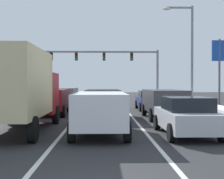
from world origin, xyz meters
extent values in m
plane|color=#28282B|center=(0.00, 13.95, 0.00)|extent=(120.00, 120.00, 0.00)
cube|color=silver|center=(1.70, 17.44, 0.00)|extent=(0.14, 38.36, 0.01)
cube|color=silver|center=(-1.70, 17.44, 0.00)|extent=(0.14, 38.36, 0.01)
cube|color=white|center=(7.00, 17.44, 0.30)|extent=(1.41, 38.36, 0.61)
cube|color=white|center=(-7.00, 17.44, 0.43)|extent=(1.24, 38.36, 0.86)
cube|color=#B7BABF|center=(3.20, 7.36, 0.63)|extent=(1.82, 4.50, 0.70)
cube|color=black|center=(3.20, 7.21, 1.23)|extent=(1.64, 2.20, 0.55)
cube|color=red|center=(2.51, 5.16, 0.75)|extent=(0.24, 0.08, 0.14)
cube|color=red|center=(3.89, 5.16, 0.75)|extent=(0.24, 0.08, 0.14)
cylinder|color=black|center=(2.31, 8.91, 0.33)|extent=(0.22, 0.66, 0.66)
cylinder|color=black|center=(4.09, 8.91, 0.33)|extent=(0.22, 0.66, 0.66)
cylinder|color=black|center=(2.31, 5.81, 0.33)|extent=(0.22, 0.66, 0.66)
cylinder|color=black|center=(4.09, 5.81, 0.33)|extent=(0.22, 0.66, 0.66)
cube|color=#38383D|center=(3.48, 13.58, 1.04)|extent=(1.95, 4.90, 1.25)
cube|color=black|center=(3.48, 11.17, 1.32)|extent=(1.56, 0.06, 0.55)
cube|color=red|center=(2.70, 11.18, 0.94)|extent=(0.20, 0.08, 0.28)
cube|color=red|center=(4.26, 11.18, 0.94)|extent=(0.20, 0.08, 0.28)
cylinder|color=black|center=(2.52, 15.28, 0.37)|extent=(0.25, 0.74, 0.74)
cylinder|color=black|center=(4.43, 15.28, 0.37)|extent=(0.25, 0.74, 0.74)
cylinder|color=black|center=(2.52, 11.88, 0.37)|extent=(0.25, 0.74, 0.74)
cylinder|color=black|center=(4.43, 11.88, 0.37)|extent=(0.25, 0.74, 0.74)
cube|color=navy|center=(3.56, 19.94, 0.63)|extent=(1.82, 4.50, 0.70)
cube|color=black|center=(3.56, 19.79, 1.23)|extent=(1.64, 2.20, 0.55)
cube|color=red|center=(2.87, 17.74, 0.75)|extent=(0.24, 0.08, 0.14)
cube|color=red|center=(4.25, 17.74, 0.75)|extent=(0.24, 0.08, 0.14)
cylinder|color=black|center=(2.67, 21.49, 0.33)|extent=(0.22, 0.66, 0.66)
cylinder|color=black|center=(4.45, 21.49, 0.33)|extent=(0.22, 0.66, 0.66)
cylinder|color=black|center=(2.67, 18.39, 0.33)|extent=(0.22, 0.66, 0.66)
cylinder|color=black|center=(4.45, 18.39, 0.33)|extent=(0.22, 0.66, 0.66)
cube|color=silver|center=(-0.18, 7.50, 1.04)|extent=(1.95, 4.90, 1.25)
cube|color=black|center=(-0.18, 5.09, 1.32)|extent=(1.56, 0.06, 0.55)
cube|color=red|center=(-0.96, 5.10, 0.94)|extent=(0.20, 0.08, 0.28)
cube|color=red|center=(0.60, 5.10, 0.94)|extent=(0.20, 0.08, 0.28)
cylinder|color=black|center=(-1.13, 9.20, 0.37)|extent=(0.25, 0.74, 0.74)
cylinder|color=black|center=(0.78, 9.20, 0.37)|extent=(0.25, 0.74, 0.74)
cylinder|color=black|center=(-1.13, 5.80, 0.37)|extent=(0.25, 0.74, 0.74)
cylinder|color=black|center=(0.78, 5.80, 0.37)|extent=(0.25, 0.74, 0.74)
cube|color=black|center=(-0.08, 13.99, 1.04)|extent=(1.95, 4.90, 1.25)
cube|color=black|center=(-0.08, 11.58, 1.32)|extent=(1.56, 0.06, 0.55)
cube|color=red|center=(-0.86, 11.59, 0.94)|extent=(0.20, 0.08, 0.28)
cube|color=red|center=(0.70, 11.59, 0.94)|extent=(0.20, 0.08, 0.28)
cylinder|color=black|center=(-1.03, 15.69, 0.37)|extent=(0.25, 0.74, 0.74)
cylinder|color=black|center=(0.88, 15.69, 0.37)|extent=(0.25, 0.74, 0.74)
cylinder|color=black|center=(-1.03, 12.29, 0.37)|extent=(0.25, 0.74, 0.74)
cylinder|color=black|center=(0.88, 12.29, 0.37)|extent=(0.25, 0.74, 0.74)
cube|color=#1E5633|center=(-0.25, 20.98, 0.63)|extent=(1.82, 4.50, 0.70)
cube|color=black|center=(-0.25, 20.83, 1.23)|extent=(1.64, 2.20, 0.55)
cube|color=red|center=(-0.94, 18.78, 0.75)|extent=(0.24, 0.08, 0.14)
cube|color=red|center=(0.44, 18.78, 0.75)|extent=(0.24, 0.08, 0.14)
cylinder|color=black|center=(-1.14, 22.53, 0.33)|extent=(0.22, 0.66, 0.66)
cylinder|color=black|center=(0.64, 22.53, 0.33)|extent=(0.22, 0.66, 0.66)
cylinder|color=black|center=(-1.14, 19.43, 0.33)|extent=(0.22, 0.66, 0.66)
cylinder|color=black|center=(0.64, 19.43, 0.33)|extent=(0.22, 0.66, 0.66)
cube|color=maroon|center=(-3.59, 10.94, 1.56)|extent=(2.35, 2.20, 2.00)
cube|color=#D1C18C|center=(-3.59, 7.34, 2.06)|extent=(2.35, 5.00, 2.60)
cylinder|color=black|center=(-4.72, 11.24, 0.46)|extent=(0.28, 0.92, 0.92)
cylinder|color=black|center=(-2.47, 11.24, 0.46)|extent=(0.28, 0.92, 0.92)
cylinder|color=black|center=(-2.47, 5.84, 0.46)|extent=(0.28, 0.92, 0.92)
cube|color=maroon|center=(-3.45, 15.95, 1.04)|extent=(1.95, 4.90, 1.25)
cube|color=black|center=(-3.45, 13.54, 1.32)|extent=(1.56, 0.06, 0.55)
cube|color=red|center=(-4.23, 13.55, 0.94)|extent=(0.20, 0.08, 0.28)
cube|color=red|center=(-2.67, 13.55, 0.94)|extent=(0.20, 0.08, 0.28)
cylinder|color=black|center=(-4.40, 17.65, 0.37)|extent=(0.25, 0.74, 0.74)
cylinder|color=black|center=(-2.49, 17.65, 0.37)|extent=(0.25, 0.74, 0.74)
cylinder|color=black|center=(-4.40, 14.25, 0.37)|extent=(0.25, 0.74, 0.74)
cylinder|color=black|center=(-2.49, 14.25, 0.37)|extent=(0.25, 0.74, 0.74)
cube|color=slate|center=(-3.43, 23.12, 1.04)|extent=(1.95, 4.90, 1.25)
cube|color=black|center=(-3.43, 20.71, 1.32)|extent=(1.56, 0.06, 0.55)
cube|color=red|center=(-4.21, 20.72, 0.94)|extent=(0.20, 0.08, 0.28)
cube|color=red|center=(-2.65, 20.72, 0.94)|extent=(0.20, 0.08, 0.28)
cylinder|color=black|center=(-4.38, 24.82, 0.37)|extent=(0.25, 0.74, 0.74)
cylinder|color=black|center=(-2.47, 24.82, 0.37)|extent=(0.25, 0.74, 0.74)
cylinder|color=black|center=(-4.38, 21.42, 0.37)|extent=(0.25, 0.74, 0.74)
cylinder|color=black|center=(-2.47, 21.42, 0.37)|extent=(0.25, 0.74, 0.74)
cylinder|color=slate|center=(6.60, 34.87, 3.10)|extent=(0.28, 0.28, 6.20)
cube|color=slate|center=(-0.33, 34.87, 5.95)|extent=(13.86, 0.20, 0.20)
cube|color=black|center=(3.40, 34.87, 5.38)|extent=(0.34, 0.34, 0.95)
sphere|color=#4C0A0A|center=(3.40, 34.69, 5.66)|extent=(0.22, 0.22, 0.22)
sphere|color=#593F0C|center=(3.40, 34.69, 5.38)|extent=(0.22, 0.22, 0.22)
sphere|color=green|center=(3.40, 34.69, 5.09)|extent=(0.22, 0.22, 0.22)
cube|color=black|center=(0.00, 34.87, 5.38)|extent=(0.34, 0.34, 0.95)
sphere|color=#4C0A0A|center=(0.00, 34.69, 5.66)|extent=(0.22, 0.22, 0.22)
sphere|color=#593F0C|center=(0.00, 34.69, 5.38)|extent=(0.22, 0.22, 0.22)
sphere|color=green|center=(0.00, 34.69, 5.09)|extent=(0.22, 0.22, 0.22)
cube|color=black|center=(-3.40, 34.87, 5.38)|extent=(0.34, 0.34, 0.95)
sphere|color=#4C0A0A|center=(-3.40, 34.69, 5.66)|extent=(0.22, 0.22, 0.22)
sphere|color=#593F0C|center=(-3.40, 34.69, 5.38)|extent=(0.22, 0.22, 0.22)
sphere|color=green|center=(-3.40, 34.69, 5.09)|extent=(0.22, 0.22, 0.22)
cube|color=black|center=(-6.46, 34.87, 5.38)|extent=(0.34, 0.34, 0.95)
sphere|color=#4C0A0A|center=(-6.46, 34.69, 5.66)|extent=(0.22, 0.22, 0.22)
sphere|color=#593F0C|center=(-6.46, 34.69, 5.38)|extent=(0.22, 0.22, 0.22)
sphere|color=green|center=(-6.46, 34.69, 5.09)|extent=(0.22, 0.22, 0.22)
cylinder|color=gray|center=(7.58, 22.67, 4.36)|extent=(0.22, 0.22, 8.72)
cube|color=gray|center=(6.48, 22.67, 8.57)|extent=(2.20, 0.14, 0.14)
ellipsoid|color=#EAE5C6|center=(5.38, 22.67, 8.47)|extent=(0.70, 0.36, 0.24)
cylinder|color=#59595B|center=(8.95, 19.81, 2.75)|extent=(0.16, 0.16, 5.50)
camera|label=1|loc=(-0.03, -5.42, 2.02)|focal=52.57mm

